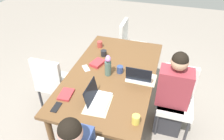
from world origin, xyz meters
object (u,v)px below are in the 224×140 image
object	(u,v)px
coffee_mug_centre_right	(104,53)
phone_silver	(86,68)
chair_far_right_near	(53,81)
laptop_near_left_mid	(139,77)
coffee_mug_near_left	(100,44)
laptop_head_left_left_near	(97,98)
book_red_cover	(66,94)
flower_vase	(108,65)
coffee_mug_centre_left	(120,69)
phone_black	(56,107)
person_near_left_mid	(172,98)
book_blue_cover	(98,63)
chair_head_right_left_far	(129,43)
dining_table	(112,78)
coffee_mug_near_right	(136,119)
chair_near_left_mid	(177,97)

from	to	relation	value
coffee_mug_centre_right	phone_silver	bearing A→B (deg)	161.55
chair_far_right_near	laptop_near_left_mid	bearing A→B (deg)	-86.81
coffee_mug_near_left	coffee_mug_centre_right	bearing A→B (deg)	-148.21
laptop_head_left_left_near	coffee_mug_centre_right	size ratio (longest dim) A/B	3.75
chair_far_right_near	book_red_cover	xyz separation A→B (m)	(-0.45, -0.47, 0.26)
flower_vase	coffee_mug_centre_left	xyz separation A→B (m)	(0.09, -0.13, -0.11)
chair_far_right_near	phone_black	world-z (taller)	chair_far_right_near
flower_vase	coffee_mug_near_left	size ratio (longest dim) A/B	2.97
laptop_near_left_mid	coffee_mug_near_left	distance (m)	0.96
person_near_left_mid	coffee_mug_centre_left	distance (m)	0.75
coffee_mug_near_left	book_blue_cover	bearing A→B (deg)	-164.35
book_blue_cover	chair_far_right_near	bearing A→B (deg)	127.81
chair_head_right_left_far	phone_black	distance (m)	2.08
book_red_cover	person_near_left_mid	bearing A→B (deg)	-69.23
laptop_head_left_left_near	book_blue_cover	world-z (taller)	laptop_head_left_left_near
person_near_left_mid	flower_vase	bearing A→B (deg)	92.80
laptop_head_left_left_near	book_red_cover	xyz separation A→B (m)	(-0.01, 0.37, -0.03)
chair_far_right_near	laptop_head_left_left_near	world-z (taller)	laptop_head_left_left_near
dining_table	coffee_mug_near_right	bearing A→B (deg)	-147.40
dining_table	coffee_mug_near_left	world-z (taller)	coffee_mug_near_left
coffee_mug_near_left	coffee_mug_centre_right	world-z (taller)	coffee_mug_near_left
laptop_head_left_left_near	coffee_mug_centre_left	distance (m)	0.60
dining_table	flower_vase	distance (m)	0.23
chair_head_right_left_far	chair_far_right_near	distance (m)	1.59
chair_far_right_near	coffee_mug_near_left	size ratio (longest dim) A/B	9.57
laptop_near_left_mid	phone_black	xyz separation A→B (m)	(-0.73, 0.75, -0.04)
coffee_mug_centre_left	book_red_cover	size ratio (longest dim) A/B	0.47
laptop_near_left_mid	dining_table	bearing A→B (deg)	85.28
dining_table	book_blue_cover	bearing A→B (deg)	60.90
chair_head_right_left_far	book_red_cover	bearing A→B (deg)	169.95
flower_vase	laptop_head_left_left_near	distance (m)	0.51
chair_near_left_mid	person_near_left_mid	xyz separation A→B (m)	(-0.07, 0.06, 0.03)
coffee_mug_near_right	book_blue_cover	world-z (taller)	coffee_mug_near_right
chair_far_right_near	coffee_mug_centre_right	world-z (taller)	chair_far_right_near
chair_far_right_near	coffee_mug_centre_right	xyz separation A→B (m)	(0.47, -0.61, 0.29)
coffee_mug_near_left	dining_table	bearing A→B (deg)	-147.80
laptop_near_left_mid	coffee_mug_centre_left	bearing A→B (deg)	74.38
chair_head_right_left_far	laptop_near_left_mid	size ratio (longest dim) A/B	2.81
book_red_cover	phone_black	distance (m)	0.21
chair_far_right_near	coffee_mug_near_left	bearing A→B (deg)	-34.26
chair_near_left_mid	phone_black	distance (m)	1.52
flower_vase	book_blue_cover	world-z (taller)	flower_vase
chair_head_right_left_far	chair_far_right_near	world-z (taller)	same
dining_table	person_near_left_mid	world-z (taller)	person_near_left_mid
chair_head_right_left_far	phone_silver	size ratio (longest dim) A/B	6.00
chair_head_right_left_far	coffee_mug_centre_left	world-z (taller)	chair_head_right_left_far
chair_far_right_near	coffee_mug_centre_left	world-z (taller)	chair_far_right_near
person_near_left_mid	phone_silver	size ratio (longest dim) A/B	7.97
book_red_cover	phone_black	world-z (taller)	book_red_cover
person_near_left_mid	laptop_near_left_mid	size ratio (longest dim) A/B	3.73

